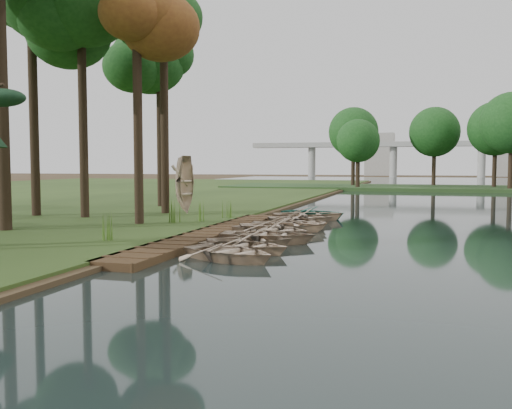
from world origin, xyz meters
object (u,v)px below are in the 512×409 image
(boardwalk, at_px, (210,235))
(rowboat_0, at_px, (229,250))
(stored_rowboat, at_px, (186,208))
(rowboat_1, at_px, (244,244))
(rowboat_2, at_px, (250,239))

(boardwalk, xyz_separation_m, rowboat_0, (2.69, -5.28, 0.24))
(rowboat_0, bearing_deg, stored_rowboat, 51.08)
(rowboat_0, xyz_separation_m, rowboat_1, (0.01, 1.55, -0.01))
(boardwalk, distance_m, rowboat_1, 4.61)
(boardwalk, bearing_deg, rowboat_1, -54.23)
(rowboat_1, relative_size, rowboat_2, 1.01)
(rowboat_0, xyz_separation_m, rowboat_2, (-0.19, 2.82, -0.02))
(rowboat_2, bearing_deg, rowboat_1, 164.86)
(rowboat_2, distance_m, stored_rowboat, 12.04)
(rowboat_0, relative_size, rowboat_2, 1.05)
(rowboat_1, bearing_deg, stored_rowboat, 42.09)
(boardwalk, bearing_deg, stored_rowboat, 119.88)
(rowboat_1, height_order, rowboat_2, rowboat_1)
(rowboat_2, bearing_deg, rowboat_0, 160.01)
(boardwalk, height_order, rowboat_1, rowboat_1)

